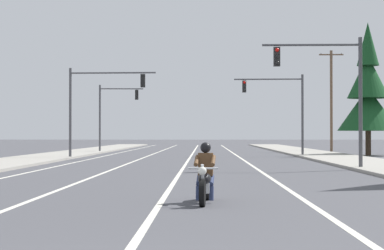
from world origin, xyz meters
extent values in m
cube|color=beige|center=(0.00, 45.00, 0.00)|extent=(0.16, 100.00, 0.01)
cube|color=beige|center=(-3.27, 45.00, 0.00)|extent=(0.16, 100.00, 0.01)
cube|color=beige|center=(3.56, 45.00, 0.00)|extent=(0.16, 100.00, 0.01)
cube|color=beige|center=(-6.58, 45.00, 0.00)|extent=(0.16, 100.00, 0.01)
cube|color=#9E998E|center=(10.01, 40.00, 0.07)|extent=(4.40, 110.00, 0.14)
cube|color=#9E998E|center=(-10.01, 40.00, 0.07)|extent=(4.40, 110.00, 0.14)
cylinder|color=black|center=(1.01, 8.75, 0.32)|extent=(0.17, 0.65, 0.64)
cylinder|color=black|center=(1.12, 10.30, 0.32)|extent=(0.17, 0.65, 0.64)
cylinder|color=silver|center=(1.02, 8.85, 0.64)|extent=(0.09, 0.33, 0.68)
sphere|color=white|center=(1.01, 8.70, 0.82)|extent=(0.20, 0.20, 0.20)
cylinder|color=silver|center=(1.02, 8.90, 0.87)|extent=(0.70, 0.09, 0.04)
ellipsoid|color=black|center=(1.06, 9.40, 0.60)|extent=(0.36, 0.58, 0.28)
cube|color=silver|center=(1.07, 9.52, 0.37)|extent=(0.27, 0.46, 0.24)
cube|color=black|center=(1.09, 9.84, 0.54)|extent=(0.32, 0.54, 0.12)
cube|color=black|center=(1.12, 10.25, 0.62)|extent=(0.23, 0.37, 0.08)
cylinder|color=silver|center=(0.96, 9.93, 0.30)|extent=(0.12, 0.55, 0.08)
cube|color=brown|center=(1.09, 9.80, 0.92)|extent=(0.38, 0.27, 0.56)
sphere|color=black|center=(1.09, 9.78, 1.33)|extent=(0.26, 0.26, 0.26)
cylinder|color=navy|center=(1.22, 9.65, 0.54)|extent=(0.17, 0.45, 0.30)
cylinder|color=navy|center=(1.22, 9.47, 0.24)|extent=(0.12, 0.16, 0.35)
cylinder|color=brown|center=(1.27, 9.53, 1.02)|extent=(0.14, 0.53, 0.27)
cylinder|color=navy|center=(0.94, 9.67, 0.54)|extent=(0.17, 0.45, 0.30)
cylinder|color=navy|center=(0.91, 9.50, 0.24)|extent=(0.12, 0.16, 0.35)
cylinder|color=brown|center=(0.87, 9.56, 1.02)|extent=(0.14, 0.53, 0.27)
cylinder|color=#47474C|center=(8.34, 24.57, 3.10)|extent=(0.18, 0.18, 6.20)
cylinder|color=#47474C|center=(6.05, 24.59, 5.85)|extent=(4.59, 0.14, 0.11)
cube|color=black|center=(4.45, 24.60, 5.30)|extent=(0.30, 0.24, 0.90)
sphere|color=red|center=(4.45, 24.44, 5.60)|extent=(0.18, 0.18, 0.18)
sphere|color=black|center=(4.45, 24.44, 5.30)|extent=(0.18, 0.18, 0.18)
sphere|color=black|center=(4.45, 24.44, 5.00)|extent=(0.18, 0.18, 0.18)
cylinder|color=#47474C|center=(-8.14, 38.47, 3.10)|extent=(0.18, 0.18, 6.20)
cylinder|color=#47474C|center=(-5.20, 38.34, 5.85)|extent=(5.88, 0.38, 0.11)
cube|color=black|center=(-3.15, 38.24, 5.30)|extent=(0.31, 0.25, 0.90)
sphere|color=red|center=(-3.14, 38.40, 5.60)|extent=(0.18, 0.18, 0.18)
sphere|color=black|center=(-3.14, 38.40, 5.30)|extent=(0.18, 0.18, 0.18)
sphere|color=black|center=(-3.14, 38.40, 5.00)|extent=(0.18, 0.18, 0.18)
cylinder|color=#47474C|center=(8.46, 43.63, 3.10)|extent=(0.18, 0.18, 6.20)
cylinder|color=#47474C|center=(5.88, 43.72, 5.85)|extent=(5.18, 0.28, 0.11)
cube|color=black|center=(4.07, 43.78, 5.30)|extent=(0.31, 0.25, 0.90)
sphere|color=red|center=(4.06, 43.62, 5.60)|extent=(0.18, 0.18, 0.18)
sphere|color=black|center=(4.06, 43.62, 5.30)|extent=(0.18, 0.18, 0.18)
sphere|color=black|center=(4.06, 43.62, 5.00)|extent=(0.18, 0.18, 0.18)
cylinder|color=#47474C|center=(-8.58, 53.83, 3.10)|extent=(0.18, 0.18, 6.20)
cylinder|color=#47474C|center=(-6.60, 53.95, 5.85)|extent=(3.97, 0.35, 0.11)
cube|color=black|center=(-5.21, 54.03, 5.30)|extent=(0.31, 0.26, 0.90)
sphere|color=red|center=(-5.22, 54.18, 5.60)|extent=(0.18, 0.18, 0.18)
sphere|color=black|center=(-5.22, 54.18, 5.30)|extent=(0.18, 0.18, 0.18)
sphere|color=black|center=(-5.22, 54.18, 5.00)|extent=(0.18, 0.18, 0.18)
cylinder|color=brown|center=(13.35, 57.72, 4.90)|extent=(0.26, 0.26, 9.81)
cube|color=brown|center=(13.35, 57.72, 9.41)|extent=(2.35, 0.12, 0.12)
cylinder|color=slate|center=(12.36, 57.72, 9.51)|extent=(0.08, 0.08, 0.12)
cylinder|color=slate|center=(14.33, 57.72, 9.51)|extent=(0.08, 0.08, 0.12)
cylinder|color=#423023|center=(13.86, 45.42, 0.97)|extent=(0.43, 0.43, 1.94)
cone|color=#14421E|center=(13.86, 45.42, 3.65)|extent=(4.75, 4.75, 3.41)
cone|color=#14421E|center=(13.86, 45.42, 6.20)|extent=(3.23, 3.23, 3.41)
cone|color=#14421E|center=(13.86, 45.42, 8.76)|extent=(1.71, 1.71, 3.41)
camera|label=1|loc=(1.07, -6.26, 1.65)|focal=61.53mm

